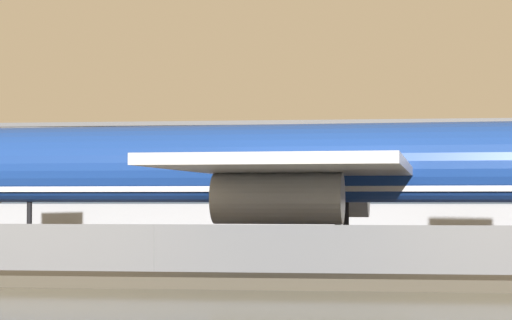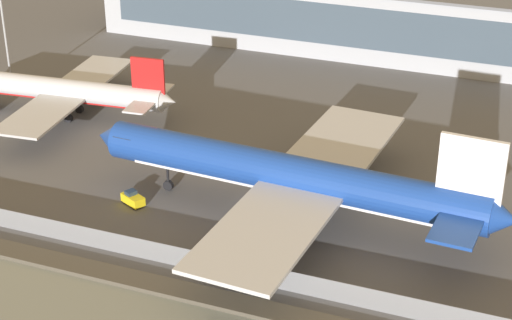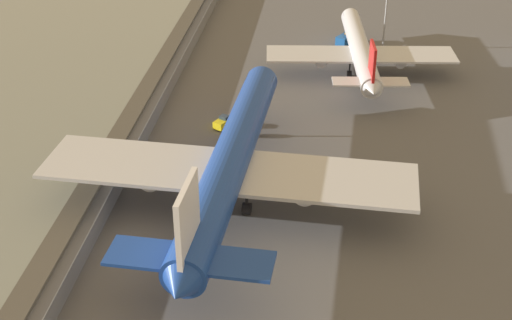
% 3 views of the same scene
% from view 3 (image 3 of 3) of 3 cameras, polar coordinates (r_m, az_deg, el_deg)
% --- Properties ---
extents(ground_plane, '(500.00, 500.00, 0.00)m').
position_cam_3_polar(ground_plane, '(97.30, -0.80, -1.39)').
color(ground_plane, '#565659').
extents(shoreline_seawall, '(320.00, 3.00, 0.50)m').
position_cam_3_polar(shoreline_seawall, '(101.44, -12.37, -0.57)').
color(shoreline_seawall, '#474238').
rests_on(shoreline_seawall, ground).
extents(perimeter_fence, '(280.00, 0.10, 2.54)m').
position_cam_3_polar(perimeter_fence, '(99.65, -9.98, -0.22)').
color(perimeter_fence, slate).
rests_on(perimeter_fence, ground).
extents(cargo_jet_blue, '(54.52, 47.11, 15.06)m').
position_cam_3_polar(cargo_jet_blue, '(89.49, -2.09, -0.17)').
color(cargo_jet_blue, '#193D93').
rests_on(cargo_jet_blue, ground).
extents(passenger_jet_silver, '(39.02, 33.81, 10.99)m').
position_cam_3_polar(passenger_jet_silver, '(129.32, 8.33, 8.66)').
color(passenger_jet_silver, silver).
rests_on(passenger_jet_silver, ground).
extents(baggage_tug, '(3.58, 2.86, 1.80)m').
position_cam_3_polar(baggage_tug, '(109.98, -2.65, 3.02)').
color(baggage_tug, yellow).
rests_on(baggage_tug, ground).
extents(ops_van, '(5.54, 4.49, 2.48)m').
position_cam_3_polar(ops_van, '(142.52, 7.25, 9.54)').
color(ops_van, '#19519E').
rests_on(ops_van, ground).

